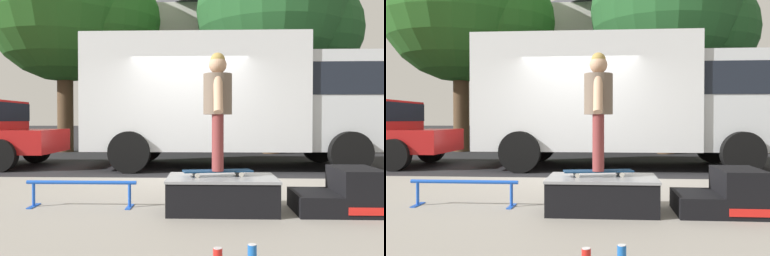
# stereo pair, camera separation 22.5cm
# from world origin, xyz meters

# --- Properties ---
(ground_plane) EXTENTS (140.00, 140.00, 0.00)m
(ground_plane) POSITION_xyz_m (0.00, 0.00, 0.00)
(ground_plane) COLOR black
(sidewalk_slab) EXTENTS (50.00, 5.00, 0.12)m
(sidewalk_slab) POSITION_xyz_m (0.00, -3.00, 0.06)
(sidewalk_slab) COLOR gray
(sidewalk_slab) RESTS_ON ground
(skate_box) EXTENTS (1.21, 0.76, 0.39)m
(skate_box) POSITION_xyz_m (0.54, -3.05, 0.33)
(skate_box) COLOR black
(skate_box) RESTS_ON sidewalk_slab
(kicker_ramp) EXTENTS (0.91, 0.72, 0.49)m
(kicker_ramp) POSITION_xyz_m (1.88, -3.05, 0.32)
(kicker_ramp) COLOR black
(kicker_ramp) RESTS_ON sidewalk_slab
(grind_rail) EXTENTS (1.30, 0.28, 0.31)m
(grind_rail) POSITION_xyz_m (-1.10, -2.90, 0.35)
(grind_rail) COLOR blue
(grind_rail) RESTS_ON sidewalk_slab
(skateboard) EXTENTS (0.80, 0.34, 0.07)m
(skateboard) POSITION_xyz_m (0.49, -3.01, 0.56)
(skateboard) COLOR navy
(skateboard) RESTS_ON skate_box
(skater_kid) EXTENTS (0.32, 0.68, 1.32)m
(skater_kid) POSITION_xyz_m (0.49, -3.01, 1.35)
(skater_kid) COLOR brown
(skater_kid) RESTS_ON skateboard
(soda_can) EXTENTS (0.07, 0.07, 0.13)m
(soda_can) POSITION_xyz_m (0.70, -4.65, 0.18)
(soda_can) COLOR #1959B2
(soda_can) RESTS_ON sidewalk_slab
(box_truck) EXTENTS (6.91, 2.63, 3.05)m
(box_truck) POSITION_xyz_m (1.07, 2.20, 1.70)
(box_truck) COLOR silver
(box_truck) RESTS_ON ground
(street_tree_main) EXTENTS (5.59, 5.08, 7.37)m
(street_tree_main) POSITION_xyz_m (2.85, 6.23, 4.68)
(street_tree_main) COLOR brown
(street_tree_main) RESTS_ON ground
(street_tree_neighbour) EXTENTS (6.28, 5.71, 8.22)m
(street_tree_neighbour) POSITION_xyz_m (-4.36, 6.68, 5.20)
(street_tree_neighbour) COLOR brown
(street_tree_neighbour) RESTS_ON ground
(house_behind) EXTENTS (9.54, 8.23, 8.40)m
(house_behind) POSITION_xyz_m (1.30, 12.69, 4.24)
(house_behind) COLOR silver
(house_behind) RESTS_ON ground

